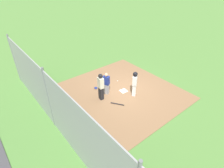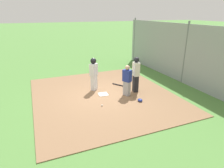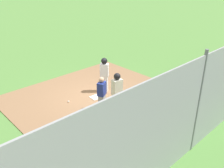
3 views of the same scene
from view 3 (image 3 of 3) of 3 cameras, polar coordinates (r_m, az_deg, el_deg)
The scene contains 10 objects.
ground_plane at distance 11.06m, azimuth -3.83°, elevation -3.29°, with size 140.00×140.00×0.00m, color #51843D.
dirt_infield at distance 11.05m, azimuth -3.83°, elevation -3.22°, with size 7.20×6.40×0.03m, color #896647.
home_plate at distance 11.04m, azimuth -3.83°, elevation -3.11°, with size 0.44×0.44×0.02m, color white.
catcher at distance 9.72m, azimuth -2.41°, elevation -2.27°, with size 0.46×0.40×1.47m.
umpire at distance 9.40m, azimuth 1.17°, elevation -2.11°, with size 0.41×0.31×1.75m.
runner at distance 11.22m, azimuth -1.81°, elevation 2.71°, with size 0.44×0.46×1.66m.
baseball_bat at distance 10.74m, azimuth 3.59°, elevation -3.85°, with size 0.06×0.06×0.83m, color black.
catcher_mask at distance 9.44m, azimuth -5.31°, elevation -8.14°, with size 0.24×0.20×0.12m, color navy.
baseball at distance 10.78m, azimuth -10.18°, elevation -4.06°, with size 0.07×0.07×0.07m, color white.
backstop_fence at distance 7.65m, azimuth 19.41°, elevation -4.92°, with size 12.00×0.10×3.35m.
Camera 3 is at (-6.12, -7.57, 5.25)m, focal length 38.93 mm.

